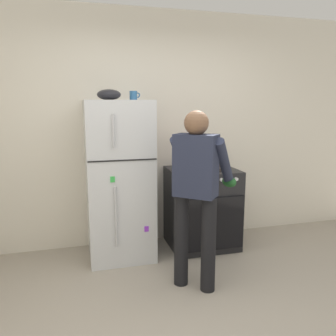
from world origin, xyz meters
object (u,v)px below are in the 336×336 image
Objects in this scene: pepper_mill at (220,157)px; mixing_bowl at (109,95)px; stove_range at (202,208)px; refrigerator at (119,180)px; coffee_mug at (134,96)px; red_pot at (191,165)px; person_cook at (197,185)px.

pepper_mill is 1.53m from mixing_bowl.
pepper_mill is 0.73× the size of mixing_bowl.
pepper_mill reaches higher than stove_range.
pepper_mill is at bearing 9.08° from refrigerator.
stove_range is 5.23× the size of pepper_mill.
coffee_mug is at bearing 175.53° from stove_range.
stove_range is 0.55m from red_pot.
person_cook is 6.60× the size of mixing_bowl.
refrigerator is 9.56× the size of pepper_mill.
coffee_mug is (0.18, 0.05, 0.89)m from refrigerator.
coffee_mug reaches higher than red_pot.
red_pot is (0.22, 0.79, 0.03)m from person_cook.
refrigerator reaches higher than stove_range.
mixing_bowl reaches higher than refrigerator.
coffee_mug is at bearing 113.84° from person_cook.
person_cook is at bearing -122.89° from pepper_mill.
refrigerator is 1.83× the size of stove_range.
refrigerator is 1.03m from person_cook.
stove_range is at bearing -0.60° from refrigerator.
person_cook reaches higher than pepper_mill.
pepper_mill is (0.30, 0.21, 0.56)m from stove_range.
person_cook is 1.25m from coffee_mug.
pepper_mill is at bearing 57.11° from person_cook.
mixing_bowl reaches higher than person_cook.
person_cook is at bearing -105.18° from red_pot.
refrigerator is at bearing 179.40° from stove_range.
red_pot is 0.97m from coffee_mug.
red_pot is at bearing 74.82° from person_cook.
red_pot is (-0.16, -0.04, 0.53)m from stove_range.
coffee_mug is at bearing 10.78° from mixing_bowl.
person_cook is 1.33m from mixing_bowl.
person_cook is at bearing -55.61° from refrigerator.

